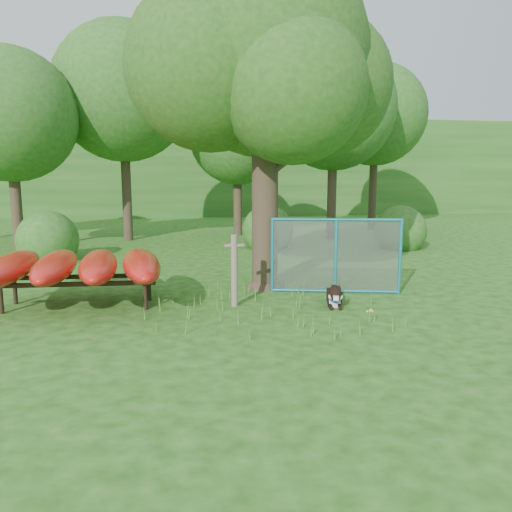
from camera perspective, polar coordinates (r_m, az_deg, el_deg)
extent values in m
plane|color=#1B4E0F|center=(8.62, 0.08, -7.88)|extent=(80.00, 80.00, 0.00)
cylinder|color=#35281D|center=(11.12, 1.03, 7.87)|extent=(0.64, 0.64, 4.54)
cone|color=#35281D|center=(11.35, 1.00, -2.51)|extent=(0.96, 0.96, 0.45)
sphere|color=#214F16|center=(11.40, 1.07, 22.17)|extent=(4.36, 4.36, 4.36)
sphere|color=#214F16|center=(11.99, 7.25, 18.80)|extent=(3.27, 3.27, 3.27)
sphere|color=#214F16|center=(10.93, -5.37, 20.74)|extent=(3.45, 3.45, 3.45)
sphere|color=#214F16|center=(10.21, 4.28, 18.47)|extent=(2.91, 2.91, 2.91)
sphere|color=#214F16|center=(12.42, -2.06, 22.80)|extent=(3.09, 3.09, 3.09)
cylinder|color=#35281D|center=(11.18, 3.88, 11.12)|extent=(1.29, 0.46, 0.97)
cylinder|color=#35281D|center=(11.29, -1.39, 12.96)|extent=(0.95, 0.75, 0.93)
cylinder|color=#6B5D50|center=(9.68, -2.49, -1.69)|extent=(0.14, 0.14, 1.41)
cylinder|color=#6B5D50|center=(9.60, -2.51, 1.17)|extent=(0.38, 0.10, 0.08)
cylinder|color=black|center=(10.37, -27.12, -4.53)|extent=(0.09, 0.09, 0.50)
cylinder|color=black|center=(9.75, -12.53, -4.55)|extent=(0.09, 0.09, 0.50)
cylinder|color=black|center=(11.02, -25.83, -3.68)|extent=(0.09, 0.09, 0.50)
cylinder|color=black|center=(10.43, -12.11, -3.63)|extent=(0.09, 0.09, 0.50)
cube|color=black|center=(9.92, -20.14, -3.05)|extent=(3.02, 0.28, 0.08)
cube|color=black|center=(10.59, -19.24, -2.24)|extent=(3.02, 0.28, 0.08)
ellipsoid|color=red|center=(10.56, -26.15, -1.16)|extent=(0.71, 3.03, 0.48)
ellipsoid|color=red|center=(10.31, -21.94, -1.11)|extent=(0.82, 3.05, 0.48)
ellipsoid|color=red|center=(10.12, -17.54, -1.05)|extent=(0.92, 3.07, 0.48)
ellipsoid|color=red|center=(9.99, -13.00, -0.99)|extent=(1.02, 3.08, 0.48)
cube|color=black|center=(10.13, 8.87, -4.69)|extent=(0.43, 0.73, 0.24)
cube|color=white|center=(9.85, 8.98, -5.16)|extent=(0.25, 0.19, 0.22)
sphere|color=black|center=(9.63, 9.08, -4.34)|extent=(0.26, 0.26, 0.26)
cube|color=white|center=(9.53, 9.12, -4.74)|extent=(0.13, 0.16, 0.09)
sphere|color=white|center=(9.62, 8.61, -4.59)|extent=(0.12, 0.12, 0.12)
sphere|color=white|center=(9.63, 9.55, -4.60)|extent=(0.12, 0.12, 0.12)
cone|color=black|center=(9.64, 8.67, -3.48)|extent=(0.13, 0.14, 0.12)
cone|color=black|center=(9.64, 9.49, -3.49)|extent=(0.09, 0.11, 0.12)
cylinder|color=black|center=(9.72, 8.50, -5.71)|extent=(0.14, 0.30, 0.07)
cylinder|color=black|center=(9.73, 9.55, -5.72)|extent=(0.14, 0.30, 0.07)
sphere|color=black|center=(10.48, 9.03, -3.67)|extent=(0.16, 0.16, 0.16)
torus|color=blue|center=(9.72, 9.04, -4.57)|extent=(0.26, 0.13, 0.25)
cylinder|color=teal|center=(10.82, 1.88, 0.09)|extent=(0.09, 0.09, 1.64)
cylinder|color=teal|center=(10.86, 9.09, 0.01)|extent=(0.09, 0.09, 1.64)
cylinder|color=teal|center=(11.06, 16.15, -0.07)|extent=(0.09, 0.09, 1.64)
cylinder|color=teal|center=(10.76, 9.20, 4.13)|extent=(2.66, 0.73, 0.06)
cylinder|color=teal|center=(11.01, 8.99, -3.96)|extent=(2.66, 0.73, 0.06)
plane|color=gray|center=(10.86, 9.09, 0.01)|extent=(2.65, 0.67, 2.73)
cylinder|color=#4A822A|center=(8.90, 12.88, -6.83)|extent=(0.02, 0.02, 0.22)
sphere|color=yellow|center=(8.87, 12.90, -6.14)|extent=(0.04, 0.04, 0.04)
sphere|color=yellow|center=(8.91, 13.02, -6.00)|extent=(0.04, 0.04, 0.04)
sphere|color=yellow|center=(8.87, 12.59, -6.19)|extent=(0.04, 0.04, 0.04)
sphere|color=yellow|center=(8.86, 13.16, -6.16)|extent=(0.04, 0.04, 0.04)
sphere|color=yellow|center=(8.84, 12.90, -6.12)|extent=(0.04, 0.04, 0.04)
cylinder|color=#35281D|center=(18.81, -25.83, 7.00)|extent=(0.36, 0.36, 4.20)
sphere|color=#255A1D|center=(18.90, -26.36, 14.27)|extent=(4.40, 4.40, 4.40)
cylinder|color=#35281D|center=(20.17, -14.65, 9.20)|extent=(0.36, 0.36, 5.25)
sphere|color=#255A1D|center=(20.41, -15.01, 17.65)|extent=(5.20, 5.20, 5.20)
cylinder|color=#35281D|center=(21.33, -2.12, 7.60)|extent=(0.36, 0.36, 3.85)
sphere|color=#255A1D|center=(21.38, -2.15, 13.50)|extent=(4.00, 4.00, 4.00)
cylinder|color=#35281D|center=(20.17, 8.70, 8.70)|extent=(0.36, 0.36, 4.76)
sphere|color=#255A1D|center=(20.33, 8.89, 16.38)|extent=(4.80, 4.80, 4.80)
cylinder|color=#35281D|center=(24.05, 13.25, 8.80)|extent=(0.36, 0.36, 4.90)
sphere|color=#255A1D|center=(24.20, 13.50, 15.44)|extent=(4.60, 4.60, 4.60)
sphere|color=#255A1D|center=(16.21, -22.57, -0.48)|extent=(1.80, 1.80, 1.80)
sphere|color=#255A1D|center=(18.15, 16.05, 0.85)|extent=(1.80, 1.80, 1.80)
sphere|color=#255A1D|center=(17.64, 1.33, 0.97)|extent=(1.80, 1.80, 1.80)
cube|color=#255A1D|center=(36.14, -7.87, 9.90)|extent=(80.00, 12.00, 6.00)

